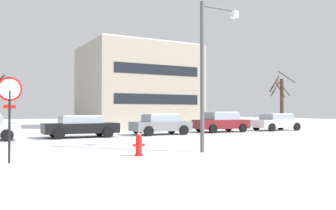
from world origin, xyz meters
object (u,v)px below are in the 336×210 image
at_px(parked_car_black, 81,126).
at_px(parked_car_gray, 161,124).
at_px(parked_car_white, 276,122).
at_px(parked_car_maroon, 221,122).
at_px(street_lamp, 209,60).
at_px(stop_sign, 10,102).
at_px(fire_hydrant, 139,144).

relative_size(parked_car_black, parked_car_gray, 1.11).
bearing_deg(parked_car_white, parked_car_maroon, 176.09).
bearing_deg(parked_car_black, street_lamp, -76.68).
height_order(stop_sign, parked_car_black, stop_sign).
bearing_deg(parked_car_black, parked_car_maroon, 1.03).
bearing_deg(parked_car_maroon, parked_car_black, -178.97).
distance_m(parked_car_black, parked_car_white, 16.16).
xyz_separation_m(street_lamp, parked_car_black, (-2.36, 9.96, -2.91)).
relative_size(stop_sign, parked_car_white, 0.64).
distance_m(parked_car_maroon, parked_car_white, 5.40).
relative_size(stop_sign, fire_hydrant, 3.20).
bearing_deg(parked_car_gray, parked_car_white, 0.05).
distance_m(stop_sign, parked_car_black, 10.67).
bearing_deg(fire_hydrant, stop_sign, 175.42).
height_order(parked_car_gray, parked_car_white, parked_car_gray).
relative_size(fire_hydrant, parked_car_gray, 0.21).
bearing_deg(street_lamp, fire_hydrant, 176.46).
distance_m(stop_sign, fire_hydrant, 4.49).
height_order(fire_hydrant, parked_car_black, parked_car_black).
bearing_deg(parked_car_maroon, parked_car_white, -3.91).
relative_size(street_lamp, parked_car_gray, 1.47).
relative_size(stop_sign, parked_car_maroon, 0.63).
bearing_deg(parked_car_black, parked_car_white, -0.62).
relative_size(parked_car_black, parked_car_maroon, 1.06).
xyz_separation_m(parked_car_gray, parked_car_maroon, (5.39, 0.38, 0.05)).
xyz_separation_m(street_lamp, parked_car_gray, (3.03, 9.78, -2.89)).
height_order(parked_car_black, parked_car_maroon, parked_car_maroon).
xyz_separation_m(parked_car_maroon, parked_car_white, (5.39, -0.37, -0.06)).
height_order(street_lamp, parked_car_gray, street_lamp).
distance_m(parked_car_black, parked_car_maroon, 10.78).
distance_m(stop_sign, street_lamp, 7.41).
relative_size(street_lamp, parked_car_maroon, 1.40).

